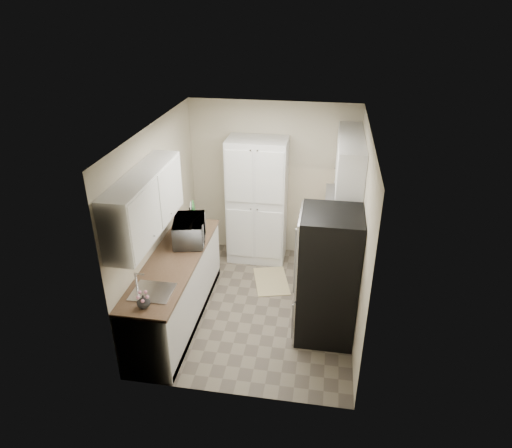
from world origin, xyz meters
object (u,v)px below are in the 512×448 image
microwave (189,231)px  refrigerator (328,277)px  toaster_oven (341,207)px  wine_bottle (190,218)px  pantry_cabinet (257,201)px  electric_range (330,268)px

microwave → refrigerator: bearing=-116.5°
toaster_oven → microwave: bearing=-168.4°
wine_bottle → refrigerator: bearing=-24.1°
refrigerator → microwave: size_ratio=2.89×
refrigerator → wine_bottle: 2.16m
pantry_cabinet → refrigerator: bearing=-56.5°
pantry_cabinet → wine_bottle: size_ratio=7.46×
electric_range → wine_bottle: bearing=177.8°
electric_range → microwave: bearing=-169.7°
electric_range → toaster_oven: bearing=82.1°
electric_range → wine_bottle: wine_bottle is taller
wine_bottle → toaster_oven: wine_bottle is taller
electric_range → toaster_oven: toaster_oven is taller
refrigerator → wine_bottle: size_ratio=6.34×
electric_range → refrigerator: size_ratio=0.66×
microwave → toaster_oven: (2.00, 1.17, -0.04)m
electric_range → microwave: microwave is taller
pantry_cabinet → refrigerator: pantry_cabinet is taller
refrigerator → wine_bottle: bearing=155.9°
electric_range → microwave: size_ratio=1.92×
toaster_oven → pantry_cabinet: bearing=156.9°
refrigerator → pantry_cabinet: bearing=123.5°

